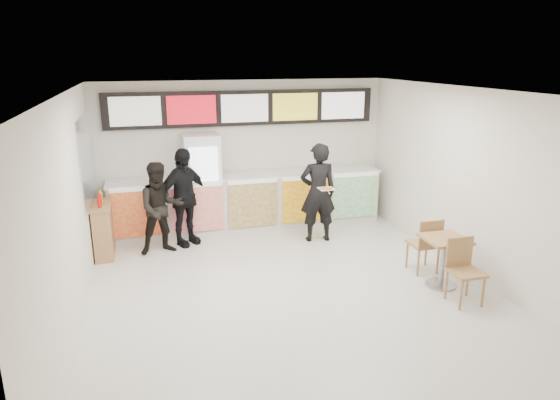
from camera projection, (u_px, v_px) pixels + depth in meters
name	position (u px, v px, depth m)	size (l,w,h in m)	color
floor	(293.00, 293.00, 7.59)	(7.00, 7.00, 0.00)	beige
ceiling	(294.00, 92.00, 6.75)	(7.00, 7.00, 0.00)	white
wall_back	(244.00, 154.00, 10.40)	(6.00, 6.00, 0.00)	silver
wall_left	(70.00, 215.00, 6.39)	(7.00, 7.00, 0.00)	silver
wall_right	(473.00, 184.00, 7.94)	(7.00, 7.00, 0.00)	silver
service_counter	(249.00, 201.00, 10.29)	(5.56, 0.77, 1.14)	silver
menu_board	(244.00, 108.00, 10.06)	(5.50, 0.14, 0.70)	black
drinks_fridge	(203.00, 184.00, 9.94)	(0.70, 0.67, 2.00)	white
mirror_panel	(86.00, 159.00, 8.59)	(0.01, 2.00, 1.50)	#B2B7BF
customer_main	(318.00, 193.00, 9.49)	(0.70, 0.46, 1.91)	black
customer_left	(161.00, 208.00, 8.92)	(0.82, 0.64, 1.68)	black
customer_mid	(184.00, 197.00, 9.29)	(1.09, 0.45, 1.86)	black
pizza_slice	(327.00, 188.00, 9.02)	(0.36, 0.36, 0.02)	beige
cafe_table	(444.00, 253.00, 7.67)	(0.64, 1.62, 0.95)	#AB7B4E
condiment_ledge	(103.00, 229.00, 8.88)	(0.35, 0.86, 1.15)	#AB7B4E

